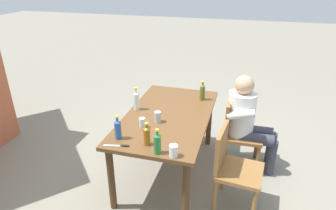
{
  "coord_description": "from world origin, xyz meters",
  "views": [
    {
      "loc": [
        -2.83,
        -0.79,
        2.26
      ],
      "look_at": [
        0.0,
        0.0,
        0.89
      ],
      "focal_mm": 31.48,
      "sensor_mm": 36.0,
      "label": 1
    }
  ],
  "objects_px": {
    "person_in_white_shirt": "(247,118)",
    "cup_glass": "(142,123)",
    "bottle_olive": "(202,92)",
    "cup_steel": "(158,117)",
    "chair_near_left": "(232,165)",
    "dining_table": "(168,122)",
    "bottle_blue": "(118,129)",
    "table_knife": "(118,146)",
    "bottle_clear": "(136,100)",
    "chair_near_right": "(237,130)",
    "cup_white": "(174,151)",
    "bottle_green": "(157,143)",
    "bottle_amber": "(147,135)",
    "backpack_by_near_side": "(177,110)"
  },
  "relations": [
    {
      "from": "dining_table",
      "to": "chair_near_right",
      "type": "height_order",
      "value": "chair_near_right"
    },
    {
      "from": "chair_near_right",
      "to": "table_knife",
      "type": "xyz_separation_m",
      "value": [
        -1.11,
        1.03,
        0.28
      ]
    },
    {
      "from": "bottle_olive",
      "to": "cup_steel",
      "type": "height_order",
      "value": "bottle_olive"
    },
    {
      "from": "chair_near_right",
      "to": "person_in_white_shirt",
      "type": "height_order",
      "value": "person_in_white_shirt"
    },
    {
      "from": "person_in_white_shirt",
      "to": "cup_steel",
      "type": "bearing_deg",
      "value": 121.17
    },
    {
      "from": "chair_near_left",
      "to": "cup_steel",
      "type": "distance_m",
      "value": 0.9
    },
    {
      "from": "chair_near_left",
      "to": "dining_table",
      "type": "bearing_deg",
      "value": 64.63
    },
    {
      "from": "chair_near_right",
      "to": "table_knife",
      "type": "relative_size",
      "value": 3.64
    },
    {
      "from": "chair_near_right",
      "to": "dining_table",
      "type": "bearing_deg",
      "value": 115.77
    },
    {
      "from": "table_knife",
      "to": "chair_near_right",
      "type": "bearing_deg",
      "value": -42.9
    },
    {
      "from": "dining_table",
      "to": "bottle_amber",
      "type": "relative_size",
      "value": 7.15
    },
    {
      "from": "dining_table",
      "to": "person_in_white_shirt",
      "type": "distance_m",
      "value": 0.94
    },
    {
      "from": "person_in_white_shirt",
      "to": "bottle_blue",
      "type": "distance_m",
      "value": 1.56
    },
    {
      "from": "person_in_white_shirt",
      "to": "bottle_clear",
      "type": "height_order",
      "value": "person_in_white_shirt"
    },
    {
      "from": "cup_white",
      "to": "bottle_green",
      "type": "bearing_deg",
      "value": 87.23
    },
    {
      "from": "person_in_white_shirt",
      "to": "cup_glass",
      "type": "xyz_separation_m",
      "value": [
        -0.71,
        1.04,
        0.16
      ]
    },
    {
      "from": "chair_near_right",
      "to": "bottle_green",
      "type": "bearing_deg",
      "value": 149.87
    },
    {
      "from": "chair_near_left",
      "to": "cup_white",
      "type": "distance_m",
      "value": 0.72
    },
    {
      "from": "chair_near_left",
      "to": "bottle_green",
      "type": "distance_m",
      "value": 0.84
    },
    {
      "from": "person_in_white_shirt",
      "to": "bottle_blue",
      "type": "xyz_separation_m",
      "value": [
        -0.98,
        1.19,
        0.22
      ]
    },
    {
      "from": "dining_table",
      "to": "bottle_green",
      "type": "xyz_separation_m",
      "value": [
        -0.75,
        -0.11,
        0.2
      ]
    },
    {
      "from": "bottle_blue",
      "to": "bottle_amber",
      "type": "xyz_separation_m",
      "value": [
        -0.03,
        -0.3,
        -0.01
      ]
    },
    {
      "from": "bottle_green",
      "to": "cup_white",
      "type": "height_order",
      "value": "bottle_green"
    },
    {
      "from": "chair_near_left",
      "to": "bottle_clear",
      "type": "xyz_separation_m",
      "value": [
        0.4,
        1.14,
        0.39
      ]
    },
    {
      "from": "chair_near_right",
      "to": "bottle_blue",
      "type": "distance_m",
      "value": 1.51
    },
    {
      "from": "table_knife",
      "to": "bottle_olive",
      "type": "bearing_deg",
      "value": -24.27
    },
    {
      "from": "bottle_green",
      "to": "cup_glass",
      "type": "bearing_deg",
      "value": 35.75
    },
    {
      "from": "bottle_blue",
      "to": "cup_steel",
      "type": "height_order",
      "value": "bottle_blue"
    },
    {
      "from": "dining_table",
      "to": "chair_near_left",
      "type": "distance_m",
      "value": 0.86
    },
    {
      "from": "bottle_amber",
      "to": "bottle_clear",
      "type": "relative_size",
      "value": 0.85
    },
    {
      "from": "chair_near_right",
      "to": "cup_glass",
      "type": "distance_m",
      "value": 1.22
    },
    {
      "from": "bottle_blue",
      "to": "table_knife",
      "type": "xyz_separation_m",
      "value": [
        -0.13,
        -0.05,
        -0.1
      ]
    },
    {
      "from": "bottle_clear",
      "to": "cup_steel",
      "type": "height_order",
      "value": "bottle_clear"
    },
    {
      "from": "cup_steel",
      "to": "cup_white",
      "type": "distance_m",
      "value": 0.65
    },
    {
      "from": "person_in_white_shirt",
      "to": "backpack_by_near_side",
      "type": "distance_m",
      "value": 1.46
    },
    {
      "from": "chair_near_left",
      "to": "backpack_by_near_side",
      "type": "relative_size",
      "value": 1.96
    },
    {
      "from": "chair_near_left",
      "to": "cup_steel",
      "type": "relative_size",
      "value": 7.36
    },
    {
      "from": "chair_near_right",
      "to": "cup_glass",
      "type": "bearing_deg",
      "value": 127.2
    },
    {
      "from": "cup_white",
      "to": "bottle_clear",
      "type": "bearing_deg",
      "value": 39.3
    },
    {
      "from": "bottle_olive",
      "to": "cup_steel",
      "type": "relative_size",
      "value": 2.08
    },
    {
      "from": "chair_near_right",
      "to": "person_in_white_shirt",
      "type": "distance_m",
      "value": 0.2
    },
    {
      "from": "bottle_green",
      "to": "bottle_blue",
      "type": "bearing_deg",
      "value": 72.86
    },
    {
      "from": "cup_glass",
      "to": "backpack_by_near_side",
      "type": "xyz_separation_m",
      "value": [
        1.6,
        0.03,
        -0.61
      ]
    },
    {
      "from": "cup_white",
      "to": "person_in_white_shirt",
      "type": "bearing_deg",
      "value": -28.38
    },
    {
      "from": "table_knife",
      "to": "cup_steel",
      "type": "bearing_deg",
      "value": -20.99
    },
    {
      "from": "cup_glass",
      "to": "cup_white",
      "type": "bearing_deg",
      "value": -133.07
    },
    {
      "from": "chair_near_right",
      "to": "bottle_amber",
      "type": "height_order",
      "value": "bottle_amber"
    },
    {
      "from": "bottle_olive",
      "to": "table_knife",
      "type": "bearing_deg",
      "value": 155.73
    },
    {
      "from": "chair_near_right",
      "to": "person_in_white_shirt",
      "type": "relative_size",
      "value": 0.74
    },
    {
      "from": "chair_near_left",
      "to": "cup_glass",
      "type": "height_order",
      "value": "cup_glass"
    }
  ]
}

